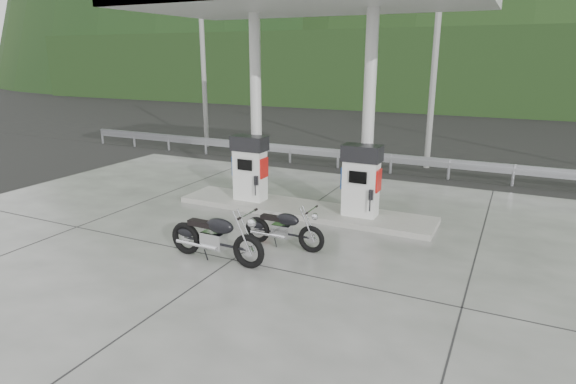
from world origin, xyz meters
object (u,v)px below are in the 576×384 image
at_px(gas_pump_left, 250,168).
at_px(gas_pump_right, 361,181).
at_px(motorcycle_right, 284,229).
at_px(motorcycle_left, 216,237).

relative_size(gas_pump_left, gas_pump_right, 1.00).
xyz_separation_m(gas_pump_left, motorcycle_right, (2.24, -2.41, -0.63)).
bearing_deg(motorcycle_left, gas_pump_left, 111.28).
height_order(gas_pump_right, motorcycle_left, gas_pump_right).
height_order(gas_pump_left, gas_pump_right, same).
bearing_deg(motorcycle_left, gas_pump_right, 64.24).
xyz_separation_m(gas_pump_left, gas_pump_right, (3.20, 0.00, 0.00)).
bearing_deg(gas_pump_right, motorcycle_left, -117.26).
bearing_deg(motorcycle_right, gas_pump_left, 133.20).
bearing_deg(motorcycle_right, gas_pump_right, 68.55).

